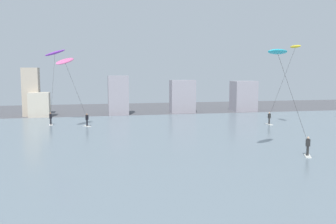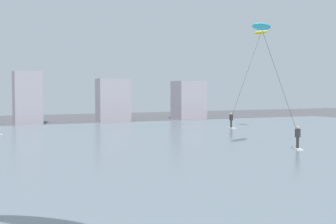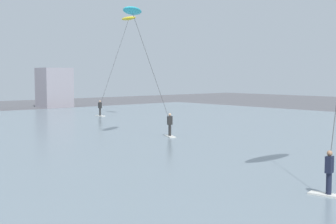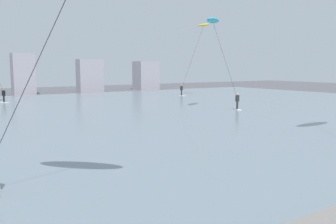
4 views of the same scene
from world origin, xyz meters
name	(u,v)px [view 2 (image 2 of 4)]	position (x,y,z in m)	size (l,w,h in m)	color
water_bay	(107,151)	(0.00, 30.79, 0.05)	(84.00, 52.00, 0.10)	slate
far_shore_buildings	(67,100)	(4.23, 59.73, 2.96)	(39.72, 4.44, 7.74)	#B7A893
kitesurfer_yellow	(256,45)	(19.62, 40.67, 8.88)	(2.57, 4.85, 10.36)	silver
kitesurfer_cyan	(266,39)	(10.34, 26.63, 7.91)	(4.46, 3.06, 8.93)	silver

